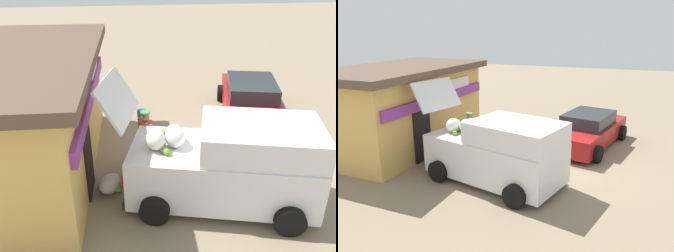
# 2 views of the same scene
# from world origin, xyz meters

# --- Properties ---
(ground_plane) EXTENTS (60.00, 60.00, 0.00)m
(ground_plane) POSITION_xyz_m (0.00, 0.00, 0.00)
(ground_plane) COLOR gray
(storefront_bar) EXTENTS (7.15, 4.03, 3.15)m
(storefront_bar) POSITION_xyz_m (-0.50, 5.77, 1.61)
(storefront_bar) COLOR #E0B259
(storefront_bar) RESTS_ON ground_plane
(delivery_van) EXTENTS (2.99, 4.97, 2.91)m
(delivery_van) POSITION_xyz_m (-2.40, 0.97, 1.00)
(delivery_van) COLOR white
(delivery_van) RESTS_ON ground_plane
(parked_sedan) EXTENTS (4.74, 2.85, 1.35)m
(parked_sedan) POSITION_xyz_m (2.04, -1.04, 0.63)
(parked_sedan) COLOR maroon
(parked_sedan) RESTS_ON ground_plane
(vendor_standing) EXTENTS (0.49, 0.47, 1.66)m
(vendor_standing) POSITION_xyz_m (-0.80, 2.73, 0.95)
(vendor_standing) COLOR navy
(vendor_standing) RESTS_ON ground_plane
(customer_bending) EXTENTS (0.66, 0.81, 1.29)m
(customer_bending) POSITION_xyz_m (-2.20, 2.55, 0.81)
(customer_bending) COLOR #726047
(customer_bending) RESTS_ON ground_plane
(unloaded_banana_pile) EXTENTS (0.91, 0.79, 0.43)m
(unloaded_banana_pile) POSITION_xyz_m (-1.74, 3.67, 0.20)
(unloaded_banana_pile) COLOR silver
(unloaded_banana_pile) RESTS_ON ground_plane
(paint_bucket) EXTENTS (0.29, 0.29, 0.40)m
(paint_bucket) POSITION_xyz_m (2.23, 2.71, 0.20)
(paint_bucket) COLOR blue
(paint_bucket) RESTS_ON ground_plane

